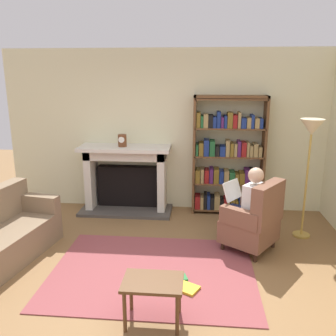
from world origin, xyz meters
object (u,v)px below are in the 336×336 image
(bookshelf, at_px, (227,157))
(armchair_reading, at_px, (254,221))
(side_table, at_px, (153,287))
(fireplace, at_px, (127,176))
(mantel_clock, at_px, (122,141))
(floor_lamp, at_px, (311,138))
(seated_reader, at_px, (247,204))

(bookshelf, bearing_deg, armchair_reading, -78.53)
(armchair_reading, height_order, side_table, armchair_reading)
(bookshelf, height_order, armchair_reading, bookshelf)
(fireplace, relative_size, mantel_clock, 7.74)
(armchair_reading, bearing_deg, floor_lamp, 159.14)
(bookshelf, relative_size, floor_lamp, 1.15)
(seated_reader, bearing_deg, fireplace, -88.66)
(fireplace, height_order, bookshelf, bookshelf)
(seated_reader, relative_size, side_table, 2.04)
(fireplace, xyz_separation_m, mantel_clock, (-0.03, -0.10, 0.64))
(seated_reader, xyz_separation_m, floor_lamp, (0.86, 0.44, 0.82))
(armchair_reading, relative_size, seated_reader, 0.85)
(seated_reader, xyz_separation_m, side_table, (-1.04, -1.62, -0.25))
(fireplace, xyz_separation_m, seated_reader, (1.87, -1.27, 0.02))
(mantel_clock, distance_m, bookshelf, 1.75)
(fireplace, distance_m, floor_lamp, 2.98)
(bookshelf, xyz_separation_m, armchair_reading, (0.28, -1.37, -0.53))
(bookshelf, distance_m, floor_lamp, 1.44)
(mantel_clock, distance_m, floor_lamp, 2.87)
(mantel_clock, bearing_deg, bookshelf, 4.48)
(fireplace, height_order, seated_reader, seated_reader)
(fireplace, bearing_deg, seated_reader, -34.08)
(armchair_reading, bearing_deg, side_table, -0.76)
(side_table, bearing_deg, bookshelf, 73.61)
(fireplace, bearing_deg, mantel_clock, -107.12)
(floor_lamp, bearing_deg, mantel_clock, 165.42)
(seated_reader, bearing_deg, side_table, 2.73)
(mantel_clock, height_order, bookshelf, bookshelf)
(bookshelf, height_order, seated_reader, bookshelf)
(bookshelf, xyz_separation_m, side_table, (-0.86, -2.92, -0.58))
(mantel_clock, xyz_separation_m, side_table, (0.86, -2.79, -0.86))
(fireplace, xyz_separation_m, side_table, (0.83, -2.89, -0.22))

